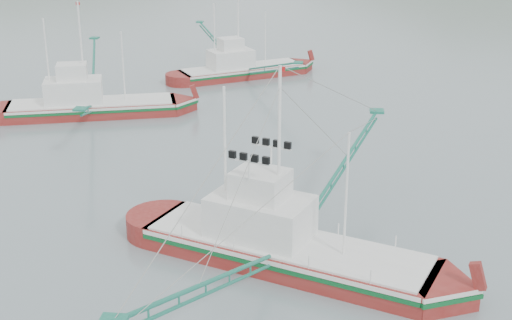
# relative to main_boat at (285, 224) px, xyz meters

# --- Properties ---
(ground) EXTENTS (1200.00, 1200.00, 0.00)m
(ground) POSITION_rel_main_boat_xyz_m (-2.35, 1.42, -2.38)
(ground) COLOR slate
(ground) RESTS_ON ground
(main_boat) EXTENTS (16.60, 28.11, 11.83)m
(main_boat) POSITION_rel_main_boat_xyz_m (0.00, 0.00, 0.00)
(main_boat) COLOR maroon
(main_boat) RESTS_ON ground
(bg_boat_far) EXTENTS (17.26, 23.10, 10.23)m
(bg_boat_far) POSITION_rel_main_boat_xyz_m (-7.62, 41.86, -0.23)
(bg_boat_far) COLOR maroon
(bg_boat_far) RESTS_ON ground
(bg_boat_left) EXTENTS (15.61, 26.73, 11.06)m
(bg_boat_left) POSITION_rel_main_boat_xyz_m (-19.50, 26.04, -0.30)
(bg_boat_left) COLOR maroon
(bg_boat_left) RESTS_ON ground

